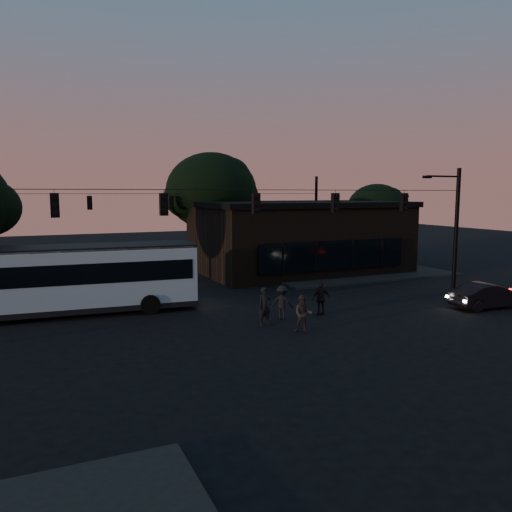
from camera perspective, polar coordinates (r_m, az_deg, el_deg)
name	(u,v)px	position (r m, az deg, el deg)	size (l,w,h in m)	color
ground	(295,337)	(21.38, 4.46, -9.24)	(120.00, 120.00, 0.00)	black
sidewalk_far_right	(344,271)	(39.20, 10.05, -1.67)	(14.00, 10.00, 0.15)	black
building	(298,236)	(38.99, 4.84, 2.27)	(15.40, 10.41, 5.40)	black
tree_behind	(211,191)	(42.31, -5.12, 7.37)	(7.60, 7.60, 9.43)	black
tree_right	(376,209)	(45.54, 13.60, 5.23)	(5.20, 5.20, 6.86)	black
signal_rig_near	(256,226)	(24.15, 0.00, 3.41)	(26.24, 0.30, 7.50)	black
signal_rig_far	(171,217)	(39.28, -9.66, 4.42)	(26.24, 0.30, 7.50)	black
bus	(72,276)	(26.52, -20.29, -2.17)	(12.41, 3.76, 3.44)	#A3C1D0
car	(488,296)	(29.07, 25.02, -4.12)	(1.43, 4.10, 1.35)	black
pedestrian_a	(265,306)	(23.03, 1.01, -5.78)	(0.64, 0.42, 1.75)	black
pedestrian_b	(303,314)	(21.93, 5.42, -6.60)	(0.80, 0.63, 1.65)	#2C2828
pedestrian_c	(321,298)	(25.06, 7.44, -4.84)	(0.99, 0.41, 1.69)	black
pedestrian_d	(282,302)	(24.09, 3.01, -5.33)	(1.07, 0.61, 1.65)	black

